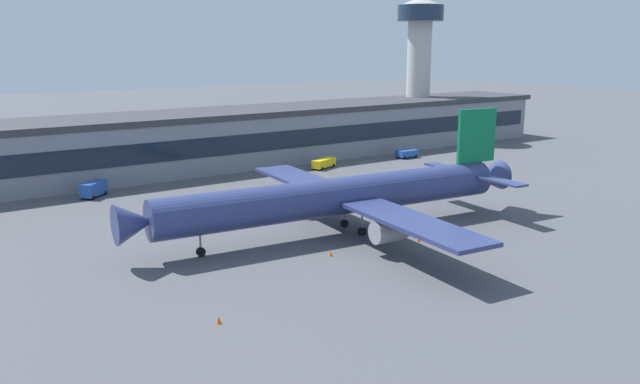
# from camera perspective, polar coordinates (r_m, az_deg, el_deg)

# --- Properties ---
(ground_plane) EXTENTS (600.00, 600.00, 0.00)m
(ground_plane) POSITION_cam_1_polar(r_m,az_deg,el_deg) (92.66, 5.87, -2.40)
(ground_plane) COLOR #4C4F54
(terminal_building) EXTENTS (177.45, 19.00, 11.55)m
(terminal_building) POSITION_cam_1_polar(r_m,az_deg,el_deg) (134.28, -8.73, 4.85)
(terminal_building) COLOR gray
(terminal_building) RESTS_ON ground_plane
(airliner) EXTENTS (58.30, 50.26, 15.59)m
(airliner) POSITION_cam_1_polar(r_m,az_deg,el_deg) (83.99, 2.12, -0.33)
(airliner) COLOR navy
(airliner) RESTS_ON ground_plane
(control_tower) EXTENTS (11.80, 11.80, 36.82)m
(control_tower) POSITION_cam_1_polar(r_m,az_deg,el_deg) (170.29, 8.94, 12.23)
(control_tower) COLOR #B7B7B2
(control_tower) RESTS_ON ground_plane
(belt_loader) EXTENTS (6.68, 4.30, 1.95)m
(belt_loader) POSITION_cam_1_polar(r_m,az_deg,el_deg) (129.87, 0.32, 2.64)
(belt_loader) COLOR yellow
(belt_loader) RESTS_ON ground_plane
(pushback_tractor) EXTENTS (4.87, 2.76, 1.75)m
(pushback_tractor) POSITION_cam_1_polar(r_m,az_deg,el_deg) (143.59, 7.79, 3.48)
(pushback_tractor) COLOR #2651A5
(pushback_tractor) RESTS_ON ground_plane
(crew_van) EXTENTS (5.32, 5.13, 2.55)m
(crew_van) POSITION_cam_1_polar(r_m,az_deg,el_deg) (111.67, -19.74, 0.32)
(crew_van) COLOR #2651A5
(crew_van) RESTS_ON ground_plane
(traffic_cone_0) EXTENTS (0.50, 0.50, 0.62)m
(traffic_cone_0) POSITION_cam_1_polar(r_m,az_deg,el_deg) (76.01, 0.96, -5.56)
(traffic_cone_0) COLOR #F2590C
(traffic_cone_0) RESTS_ON ground_plane
(traffic_cone_1) EXTENTS (0.48, 0.48, 0.60)m
(traffic_cone_1) POSITION_cam_1_polar(r_m,az_deg,el_deg) (82.42, 8.88, -4.24)
(traffic_cone_1) COLOR #F2590C
(traffic_cone_1) RESTS_ON ground_plane
(traffic_cone_2) EXTENTS (0.60, 0.60, 0.75)m
(traffic_cone_2) POSITION_cam_1_polar(r_m,az_deg,el_deg) (84.77, 10.31, -3.76)
(traffic_cone_2) COLOR #F2590C
(traffic_cone_2) RESTS_ON ground_plane
(traffic_cone_3) EXTENTS (0.55, 0.55, 0.69)m
(traffic_cone_3) POSITION_cam_1_polar(r_m,az_deg,el_deg) (59.08, -9.14, -11.33)
(traffic_cone_3) COLOR #F2590C
(traffic_cone_3) RESTS_ON ground_plane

